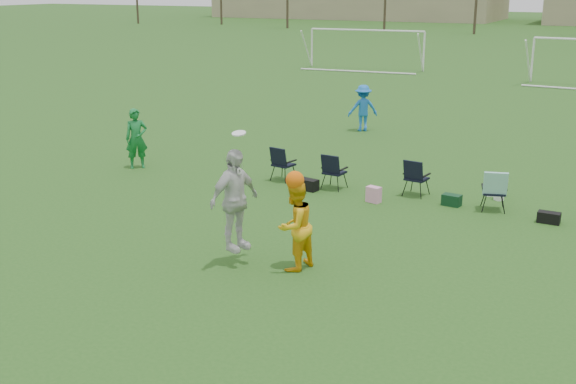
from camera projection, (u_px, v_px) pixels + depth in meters
The scene contains 6 objects.
ground at pixel (205, 306), 12.35m from camera, with size 260.00×260.00×0.00m, color #24531A.
fielder_green_near at pixel (137, 138), 21.26m from camera, with size 0.65×0.42×1.78m, color #136F2F.
fielder_blue at pixel (363, 108), 26.57m from camera, with size 1.10×0.63×1.71m, color blue.
center_contest at pixel (263, 211), 13.75m from camera, with size 1.96×1.44×2.66m.
sideline_setup at pixel (454, 181), 18.06m from camera, with size 9.28×2.30×1.79m.
goal_left at pixel (367, 38), 45.27m from camera, with size 7.39×0.76×2.46m.
Camera 1 is at (6.36, -9.45, 5.34)m, focal length 45.00 mm.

